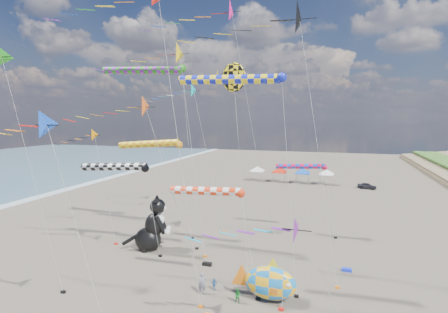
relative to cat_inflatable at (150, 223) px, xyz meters
name	(u,v)px	position (x,y,z in m)	size (l,w,h in m)	color
delta_kite_0	(288,19)	(14.69, -2.88, 19.28)	(14.65, 3.11, 24.06)	black
delta_kite_1	(291,232)	(16.42, -12.69, 4.78)	(9.85, 1.80, 9.06)	#7C238E
delta_kite_2	(86,139)	(-7.97, 0.19, 8.93)	(7.63, 1.57, 13.14)	orange
delta_kite_4	(41,131)	(2.50, -16.47, 10.58)	(10.31, 1.72, 14.88)	blue
delta_kite_5	(2,57)	(-6.93, -10.54, 16.10)	(11.11, 2.34, 20.55)	#1E901C
delta_kite_6	(170,55)	(2.73, -0.08, 17.49)	(12.51, 2.42, 22.02)	yellow
delta_kite_7	(186,93)	(0.98, 7.71, 14.29)	(10.51, 1.88, 18.62)	#0AB8C4
delta_kite_8	(146,110)	(3.28, -5.94, 11.93)	(11.59, 2.04, 16.31)	orange
delta_kite_9	(227,17)	(5.84, 9.14, 23.32)	(16.32, 2.68, 27.97)	#FE1987
windsock_0	(145,71)	(-1.15, 1.67, 16.33)	(11.31, 0.85, 19.83)	#227F17
windsock_1	(117,167)	(-2.96, -1.38, 6.13)	(9.16, 0.82, 9.58)	black
windsock_2	(234,80)	(10.91, -5.42, 14.26)	(10.01, 0.78, 17.73)	#1321C2
windsock_3	(152,144)	(-2.13, 4.43, 8.12)	(9.75, 0.86, 11.59)	orange
windsock_4	(210,192)	(9.26, -6.65, 5.41)	(7.55, 0.71, 8.83)	red
windsock_5	(303,167)	(15.14, 9.81, 5.40)	(7.39, 0.63, 8.80)	red
angelfish_kite	(232,79)	(9.59, -1.68, 14.77)	(3.74, 3.02, 19.25)	yellow
cat_inflatable	(150,223)	(0.00, 0.00, 0.00)	(4.46, 2.23, 6.02)	black
fish_inflatable	(270,283)	(14.22, -6.70, -1.46)	(5.38, 2.01, 3.61)	#157DD4
person_adult	(202,284)	(8.78, -7.19, -2.12)	(0.65, 0.42, 1.77)	slate
child_green	(238,296)	(11.91, -7.73, -2.41)	(0.58, 0.45, 1.20)	#1E812F
child_blue	(214,284)	(9.48, -6.31, -2.49)	(0.60, 0.25, 1.03)	#2869B0
kite_bag_0	(347,270)	(20.14, 0.80, -2.86)	(0.90, 0.44, 0.30)	#162BE1
kite_bag_3	(207,264)	(7.23, -1.94, -2.86)	(0.90, 0.44, 0.30)	black
tent_row	(291,168)	(9.75, 43.80, 0.14)	(19.20, 4.20, 3.80)	white
parked_car	(367,186)	(25.10, 41.80, -2.40)	(1.44, 3.57, 1.22)	#26262D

